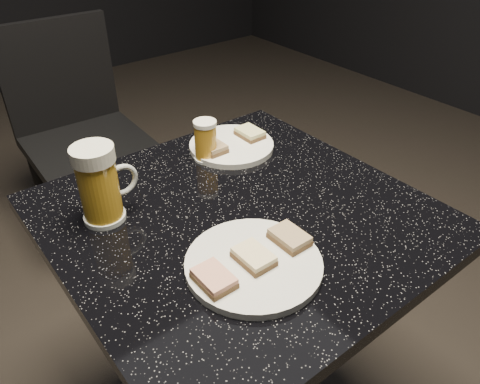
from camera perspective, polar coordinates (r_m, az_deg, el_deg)
name	(u,v)px	position (r m, az deg, el deg)	size (l,w,h in m)	color
plate_large	(254,264)	(0.81, 1.66, -8.76)	(0.24, 0.24, 0.01)	silver
plate_small	(231,146)	(1.15, -1.04, 5.67)	(0.21, 0.21, 0.01)	white
table	(240,297)	(1.09, 0.00, -12.74)	(0.70, 0.70, 0.75)	black
beer_mug	(100,184)	(0.91, -16.73, 0.92)	(0.12, 0.08, 0.16)	white
beer_tumbler	(206,141)	(1.09, -4.22, 6.26)	(0.06, 0.06, 0.10)	silver
chair	(79,127)	(1.92, -19.08, 7.50)	(0.44, 0.44, 0.88)	black
canapes_on_plate_large	(254,257)	(0.80, 1.68, -7.90)	(0.22, 0.07, 0.02)	#4C3521
canapes_on_plate_small	(231,140)	(1.14, -1.05, 6.38)	(0.17, 0.07, 0.02)	#4C3521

